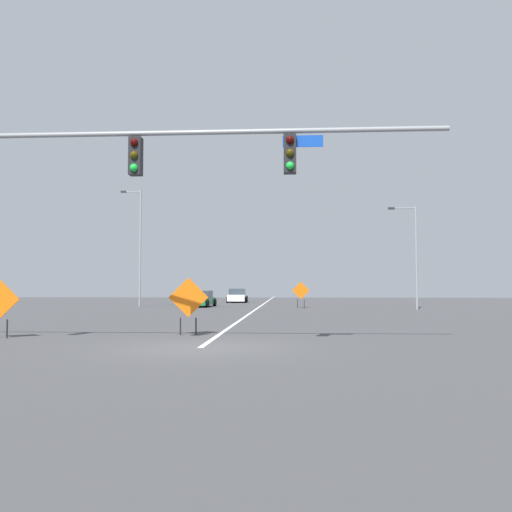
{
  "coord_description": "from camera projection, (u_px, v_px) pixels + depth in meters",
  "views": [
    {
      "loc": [
        2.4,
        -14.72,
        1.65
      ],
      "look_at": [
        0.56,
        15.8,
        3.36
      ],
      "focal_mm": 38.41,
      "sensor_mm": 36.0,
      "label": 1
    }
  ],
  "objects": [
    {
      "name": "construction_sign_right_lane",
      "position": [
        188.0,
        299.0,
        18.71
      ],
      "size": [
        1.33,
        0.36,
        1.96
      ],
      "color": "orange",
      "rests_on": "ground"
    },
    {
      "name": "street_lamp_near_right",
      "position": [
        139.0,
        243.0,
        45.5
      ],
      "size": [
        1.78,
        0.24,
        9.73
      ],
      "color": "gray",
      "rests_on": "ground"
    },
    {
      "name": "ground",
      "position": [
        200.0,
        348.0,
        14.72
      ],
      "size": [
        133.85,
        133.85,
        0.0
      ],
      "primitive_type": "plane",
      "color": "#444447"
    },
    {
      "name": "construction_sign_left_shoulder",
      "position": [
        0.0,
        302.0,
        17.51
      ],
      "size": [
        1.23,
        0.13,
        1.85
      ],
      "color": "orange",
      "rests_on": "ground"
    },
    {
      "name": "car_green_near",
      "position": [
        199.0,
        299.0,
        44.55
      ],
      "size": [
        2.34,
        4.67,
        1.31
      ],
      "color": "#196B38",
      "rests_on": "ground"
    },
    {
      "name": "street_lamp_near_left",
      "position": [
        414.0,
        252.0,
        39.26
      ],
      "size": [
        2.02,
        0.24,
        7.44
      ],
      "color": "gray",
      "rests_on": "ground"
    },
    {
      "name": "traffic_signal_assembly",
      "position": [
        63.0,
        168.0,
        15.21
      ],
      "size": [
        17.14,
        0.44,
        6.41
      ],
      "color": "gray",
      "rests_on": "ground"
    },
    {
      "name": "car_white_far",
      "position": [
        237.0,
        296.0,
        56.72
      ],
      "size": [
        2.09,
        4.62,
        1.42
      ],
      "color": "white",
      "rests_on": "ground"
    },
    {
      "name": "construction_sign_right_shoulder",
      "position": [
        301.0,
        292.0,
        42.02
      ],
      "size": [
        1.34,
        0.18,
        2.02
      ],
      "color": "orange",
      "rests_on": "ground"
    },
    {
      "name": "road_centre_stripe",
      "position": [
        264.0,
        304.0,
        51.78
      ],
      "size": [
        0.16,
        74.36,
        0.01
      ],
      "color": "white",
      "rests_on": "ground"
    }
  ]
}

